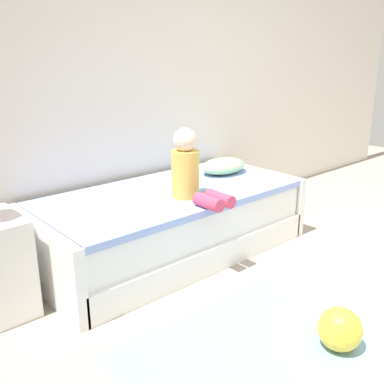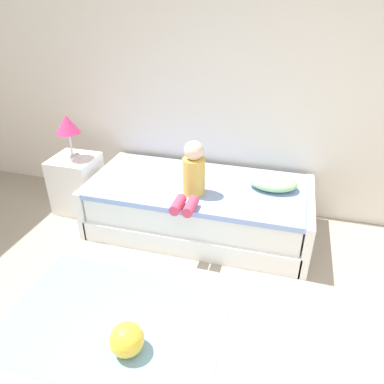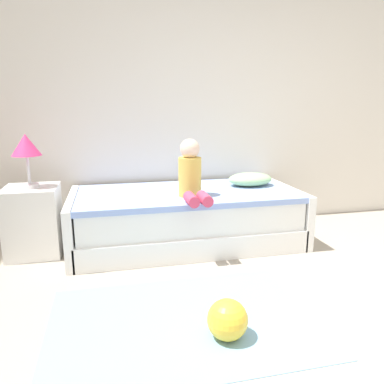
{
  "view_description": "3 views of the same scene",
  "coord_description": "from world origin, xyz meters",
  "px_view_note": "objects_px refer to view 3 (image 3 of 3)",
  "views": [
    {
      "loc": [
        -2.59,
        -0.45,
        1.48
      ],
      "look_at": [
        -0.64,
        1.75,
        0.55
      ],
      "focal_mm": 40.47,
      "sensor_mm": 36.0,
      "label": 1
    },
    {
      "loc": [
        0.11,
        -0.92,
        2.11
      ],
      "look_at": [
        -0.64,
        1.75,
        0.55
      ],
      "focal_mm": 33.7,
      "sensor_mm": 36.0,
      "label": 2
    },
    {
      "loc": [
        -1.33,
        -1.23,
        1.27
      ],
      "look_at": [
        -0.64,
        1.75,
        0.55
      ],
      "focal_mm": 34.13,
      "sensor_mm": 36.0,
      "label": 3
    }
  ],
  "objects_px": {
    "bed": "(186,217)",
    "toy_ball": "(227,319)",
    "pillow": "(250,179)",
    "nightstand": "(34,221)",
    "table_lamp": "(26,148)",
    "child_figure": "(191,174)"
  },
  "relations": [
    {
      "from": "bed",
      "to": "nightstand",
      "type": "xyz_separation_m",
      "value": [
        -1.35,
        0.03,
        0.05
      ]
    },
    {
      "from": "table_lamp",
      "to": "toy_ball",
      "type": "xyz_separation_m",
      "value": [
        1.26,
        -1.54,
        -0.82
      ]
    },
    {
      "from": "bed",
      "to": "pillow",
      "type": "height_order",
      "value": "pillow"
    },
    {
      "from": "child_figure",
      "to": "toy_ball",
      "type": "relative_size",
      "value": 2.2
    },
    {
      "from": "nightstand",
      "to": "child_figure",
      "type": "distance_m",
      "value": 1.43
    },
    {
      "from": "table_lamp",
      "to": "child_figure",
      "type": "xyz_separation_m",
      "value": [
        1.35,
        -0.25,
        -0.23
      ]
    },
    {
      "from": "nightstand",
      "to": "table_lamp",
      "type": "bearing_deg",
      "value": 0.0
    },
    {
      "from": "pillow",
      "to": "toy_ball",
      "type": "distance_m",
      "value": 1.84
    },
    {
      "from": "pillow",
      "to": "table_lamp",
      "type": "bearing_deg",
      "value": -177.88
    },
    {
      "from": "toy_ball",
      "to": "table_lamp",
      "type": "bearing_deg",
      "value": 129.31
    },
    {
      "from": "child_figure",
      "to": "toy_ball",
      "type": "bearing_deg",
      "value": -93.83
    },
    {
      "from": "table_lamp",
      "to": "child_figure",
      "type": "distance_m",
      "value": 1.39
    },
    {
      "from": "child_figure",
      "to": "pillow",
      "type": "distance_m",
      "value": 0.77
    },
    {
      "from": "nightstand",
      "to": "table_lamp",
      "type": "relative_size",
      "value": 1.33
    },
    {
      "from": "bed",
      "to": "child_figure",
      "type": "bearing_deg",
      "value": -90.85
    },
    {
      "from": "bed",
      "to": "nightstand",
      "type": "height_order",
      "value": "nightstand"
    },
    {
      "from": "pillow",
      "to": "toy_ball",
      "type": "relative_size",
      "value": 1.9
    },
    {
      "from": "child_figure",
      "to": "nightstand",
      "type": "bearing_deg",
      "value": 169.33
    },
    {
      "from": "nightstand",
      "to": "table_lamp",
      "type": "height_order",
      "value": "table_lamp"
    },
    {
      "from": "bed",
      "to": "toy_ball",
      "type": "xyz_separation_m",
      "value": [
        -0.09,
        -1.51,
        -0.13
      ]
    },
    {
      "from": "nightstand",
      "to": "table_lamp",
      "type": "distance_m",
      "value": 0.64
    },
    {
      "from": "nightstand",
      "to": "child_figure",
      "type": "relative_size",
      "value": 1.18
    }
  ]
}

